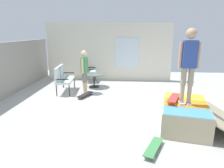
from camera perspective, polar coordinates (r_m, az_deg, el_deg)
The scene contains 11 objects.
ground_plane at distance 6.36m, azimuth 0.15°, elevation -7.13°, with size 12.00×12.00×0.10m, color #B2B2AD.
house_facade at distance 9.78m, azimuth -0.93°, elevation 9.10°, with size 0.23×6.00×2.72m.
skate_ramp at distance 5.40m, azimuth 20.35°, elevation -8.18°, with size 2.04×2.15×0.60m.
patio_bench at distance 8.06m, azimuth -13.92°, elevation 2.09°, with size 1.30×0.68×1.02m.
patio_chair_near_house at distance 9.50m, azimuth -7.07°, elevation 4.26°, with size 0.63×0.56×1.02m.
patio_table at distance 8.58m, azimuth -5.14°, elevation 1.77°, with size 0.90×0.90×0.57m.
person_watching at distance 7.66m, azimuth -7.87°, elevation 4.32°, with size 0.48×0.28×1.64m.
person_skater at distance 4.96m, azimuth 21.08°, elevation 6.18°, with size 0.25×0.48×1.80m.
skateboard_by_bench at distance 7.38m, azimuth -7.63°, elevation -3.02°, with size 0.81×0.51×0.10m.
skateboard_spare at distance 4.26m, azimuth 11.76°, elevation -17.19°, with size 0.82×0.49×0.10m.
skateboard_on_ramp at distance 5.33m, azimuth 17.20°, elevation -3.82°, with size 0.82×0.48×0.10m.
Camera 1 is at (-5.88, -0.47, 2.31)m, focal length 32.03 mm.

